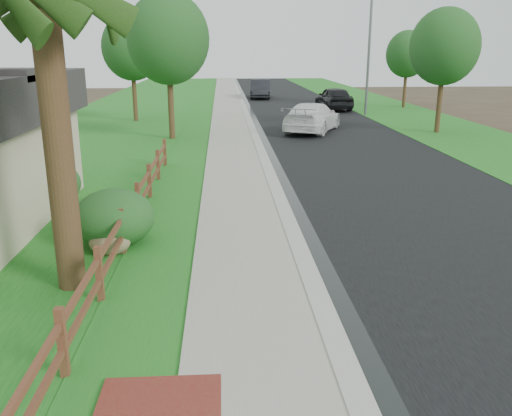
{
  "coord_description": "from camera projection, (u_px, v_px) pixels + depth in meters",
  "views": [
    {
      "loc": [
        -1.32,
        -6.45,
        4.5
      ],
      "look_at": [
        -0.58,
        5.47,
        0.97
      ],
      "focal_mm": 38.0,
      "sensor_mm": 36.0,
      "label": 1
    }
  ],
  "objects": [
    {
      "name": "sidewalk",
      "position": [
        227.0,
        110.0,
        40.96
      ],
      "size": [
        2.2,
        90.0,
        0.1
      ],
      "primitive_type": "cube",
      "color": "gray",
      "rests_on": "ground"
    },
    {
      "name": "boulder",
      "position": [
        110.0,
        242.0,
        12.2
      ],
      "size": [
        1.13,
        1.01,
        0.62
      ],
      "primitive_type": "ellipsoid",
      "rotation": [
        0.0,
        0.0,
        0.41
      ],
      "color": "brown",
      "rests_on": "ground"
    },
    {
      "name": "ground",
      "position": [
        322.0,
        385.0,
        7.52
      ],
      "size": [
        120.0,
        120.0,
        0.0
      ],
      "primitive_type": "plane",
      "color": "#382D1F"
    },
    {
      "name": "white_suv",
      "position": [
        312.0,
        117.0,
        30.12
      ],
      "size": [
        4.3,
        5.98,
        1.61
      ],
      "primitive_type": "imported",
      "rotation": [
        0.0,
        0.0,
        2.73
      ],
      "color": "white",
      "rests_on": "road"
    },
    {
      "name": "tree_mid_right",
      "position": [
        407.0,
        54.0,
        41.6
      ],
      "size": [
        3.24,
        3.24,
        5.88
      ],
      "color": "#3B2D18",
      "rests_on": "ground"
    },
    {
      "name": "ranch_fence",
      "position": [
        131.0,
        213.0,
        13.26
      ],
      "size": [
        0.12,
        16.92,
        1.1
      ],
      "color": "#472417",
      "rests_on": "ground"
    },
    {
      "name": "wet_gutter",
      "position": [
        249.0,
        110.0,
        41.07
      ],
      "size": [
        0.5,
        90.0,
        0.0
      ],
      "primitive_type": "cube",
      "color": "black",
      "rests_on": "road"
    },
    {
      "name": "tree_mid_left",
      "position": [
        132.0,
        48.0,
        33.56
      ],
      "size": [
        3.68,
        3.68,
        6.59
      ],
      "color": "#3B2D18",
      "rests_on": "ground"
    },
    {
      "name": "shrub_b",
      "position": [
        42.0,
        185.0,
        15.47
      ],
      "size": [
        2.64,
        2.64,
        1.51
      ],
      "primitive_type": "ellipsoid",
      "rotation": [
        0.0,
        0.0,
        -0.26
      ],
      "color": "#1B4B1E",
      "rests_on": "ground"
    },
    {
      "name": "grass_strip",
      "position": [
        202.0,
        110.0,
        40.85
      ],
      "size": [
        1.6,
        90.0,
        0.06
      ],
      "primitive_type": "cube",
      "color": "#1D5C1A",
      "rests_on": "ground"
    },
    {
      "name": "dark_car_far",
      "position": [
        260.0,
        89.0,
        50.58
      ],
      "size": [
        2.19,
        5.28,
        1.7
      ],
      "primitive_type": "imported",
      "rotation": [
        0.0,
        0.0,
        -0.08
      ],
      "color": "black",
      "rests_on": "road"
    },
    {
      "name": "curb",
      "position": [
        245.0,
        109.0,
        41.03
      ],
      "size": [
        0.4,
        90.0,
        0.12
      ],
      "primitive_type": "cube",
      "color": "#99958B",
      "rests_on": "ground"
    },
    {
      "name": "lawn_near",
      "position": [
        133.0,
        111.0,
        40.54
      ],
      "size": [
        9.0,
        90.0,
        0.04
      ],
      "primitive_type": "cube",
      "color": "#1D5C1A",
      "rests_on": "ground"
    },
    {
      "name": "tree_near_left",
      "position": [
        168.0,
        39.0,
        26.57
      ],
      "size": [
        4.06,
        4.06,
        7.2
      ],
      "color": "#3B2D18",
      "rests_on": "ground"
    },
    {
      "name": "road",
      "position": [
        300.0,
        110.0,
        41.3
      ],
      "size": [
        8.0,
        90.0,
        0.02
      ],
      "primitive_type": "cube",
      "color": "black",
      "rests_on": "ground"
    },
    {
      "name": "verge_far",
      "position": [
        388.0,
        109.0,
        41.71
      ],
      "size": [
        6.0,
        90.0,
        0.04
      ],
      "primitive_type": "cube",
      "color": "#1D5C1A",
      "rests_on": "ground"
    },
    {
      "name": "shrub_c",
      "position": [
        114.0,
        218.0,
        12.7
      ],
      "size": [
        2.23,
        2.23,
        1.36
      ],
      "primitive_type": "ellipsoid",
      "rotation": [
        0.0,
        0.0,
        -0.21
      ],
      "color": "#1B4B1E",
      "rests_on": "ground"
    },
    {
      "name": "dark_car_mid",
      "position": [
        334.0,
        98.0,
        41.11
      ],
      "size": [
        2.31,
        5.17,
        1.73
      ],
      "primitive_type": "imported",
      "rotation": [
        0.0,
        0.0,
        3.2
      ],
      "color": "black",
      "rests_on": "road"
    },
    {
      "name": "tree_near_right",
      "position": [
        445.0,
        47.0,
        28.7
      ],
      "size": [
        3.68,
        3.68,
        6.62
      ],
      "color": "#3B2D18",
      "rests_on": "ground"
    },
    {
      "name": "streetlight",
      "position": [
        367.0,
        40.0,
        36.5
      ],
      "size": [
        1.94,
        1.02,
        8.95
      ],
      "color": "slate",
      "rests_on": "ground"
    }
  ]
}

